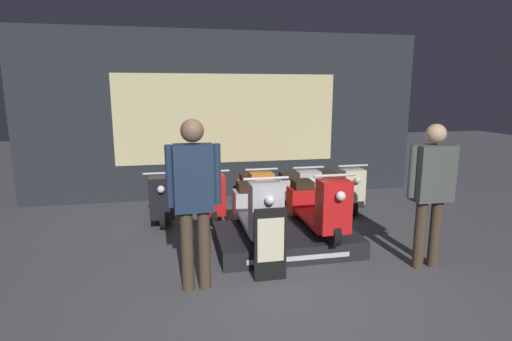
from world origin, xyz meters
name	(u,v)px	position (x,y,z in m)	size (l,w,h in m)	color
ground_plane	(287,303)	(0.00, 0.00, 0.00)	(30.00, 30.00, 0.00)	#4C4C51
shop_wall_back	(228,116)	(0.00, 4.24, 1.60)	(7.75, 0.09, 3.20)	#23282D
display_platform	(286,239)	(0.38, 1.38, 0.12)	(1.84, 1.21, 0.24)	black
scooter_display_left	(256,209)	(-0.03, 1.34, 0.58)	(0.52, 1.64, 0.88)	black
scooter_display_right	(317,205)	(0.79, 1.34, 0.58)	(0.52, 1.64, 0.88)	black
scooter_backrow_0	(163,198)	(-1.25, 3.07, 0.34)	(0.52, 1.64, 0.88)	black
scooter_backrow_1	(210,195)	(-0.48, 3.07, 0.34)	(0.52, 1.64, 0.88)	black
scooter_backrow_2	(254,193)	(0.29, 3.07, 0.34)	(0.52, 1.64, 0.88)	black
scooter_backrow_3	(297,191)	(1.07, 3.07, 0.34)	(0.52, 1.64, 0.88)	black
scooter_backrow_4	(338,188)	(1.84, 3.07, 0.34)	(0.52, 1.64, 0.88)	black
person_left_browsing	(194,192)	(-0.86, 0.48, 1.06)	(0.56, 0.24, 1.81)	#473828
person_right_browsing	(432,184)	(1.87, 0.48, 1.02)	(0.61, 0.25, 1.72)	#473828
price_sign_board	(270,244)	(-0.04, 0.52, 0.42)	(0.36, 0.04, 0.83)	black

